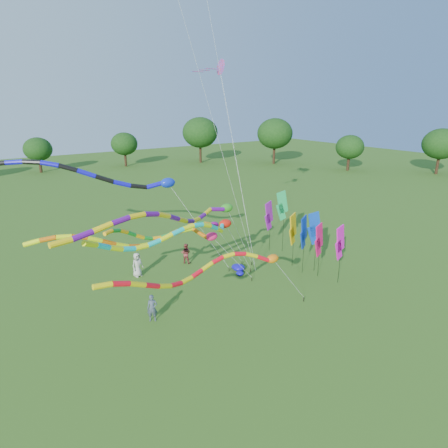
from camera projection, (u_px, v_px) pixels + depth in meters
ground at (265, 308)px, 22.80m from camera, size 160.00×160.00×0.00m
tree_ring at (356, 239)px, 19.12m from camera, size 117.35×118.85×9.24m
tube_kite_red at (219, 267)px, 17.88m from camera, size 12.87×2.16×6.39m
tube_kite_orange at (154, 238)px, 21.46m from camera, size 13.29×1.07×6.33m
tube_kite_purple at (184, 216)px, 20.13m from camera, size 14.45×6.27×7.92m
tube_kite_blue at (77, 174)px, 23.67m from camera, size 16.85×8.27×9.59m
tube_kite_cyan at (189, 232)px, 20.42m from camera, size 12.41×4.78×7.06m
tube_kite_green at (181, 229)px, 23.14m from camera, size 10.95×2.97×6.23m
delta_kite_high_c at (219, 67)px, 25.70m from camera, size 2.78×4.56×14.87m
banner_pole_magenta_b at (340, 243)px, 24.94m from camera, size 1.16×0.27×4.28m
banner_pole_green at (282, 206)px, 30.21m from camera, size 1.16×0.28×5.23m
banner_pole_orange at (293, 229)px, 27.59m from camera, size 1.12×0.47×4.28m
banner_pole_violet at (269, 216)px, 30.63m from camera, size 1.15×0.35×4.34m
banner_pole_magenta_a at (319, 240)px, 25.98m from camera, size 1.14×0.37×4.08m
banner_pole_blue_a at (304, 232)px, 26.39m from camera, size 1.11×0.51×4.46m
banner_pole_blue_b at (314, 228)px, 26.74m from camera, size 1.12×0.46×4.62m
blue_nylon_heap at (240, 270)px, 27.49m from camera, size 1.34×1.12×0.41m
person_a at (137, 265)px, 26.72m from camera, size 1.00×0.79×1.79m
person_b at (152, 308)px, 21.27m from camera, size 0.70×0.61×1.61m
person_c at (186, 253)px, 28.96m from camera, size 0.97×0.99×1.61m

